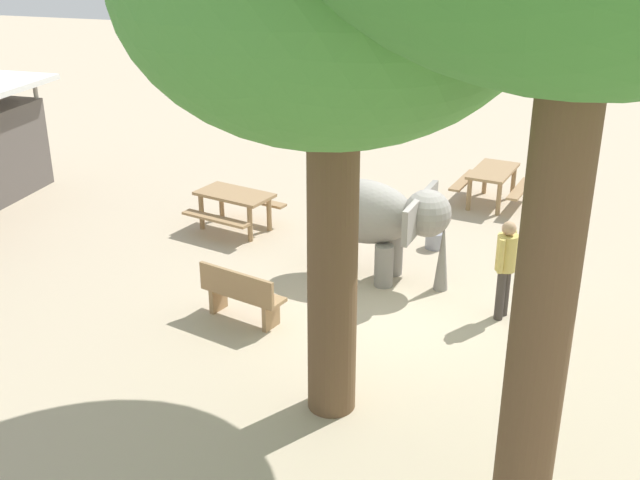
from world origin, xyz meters
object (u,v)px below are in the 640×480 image
object	(u,v)px
picnic_table_near	(235,202)
feed_bucket	(435,240)
elephant	(376,217)
person_handler	(506,262)
picnic_table_far	(493,178)
wooden_bench	(241,293)

from	to	relation	value
picnic_table_near	feed_bucket	world-z (taller)	picnic_table_near
elephant	feed_bucket	world-z (taller)	elephant
person_handler	picnic_table_far	world-z (taller)	person_handler
elephant	picnic_table_near	xyz separation A→B (m)	(1.35, 3.16, -0.53)
wooden_bench	picnic_table_far	xyz separation A→B (m)	(6.43, -3.27, 0.12)
elephant	picnic_table_near	size ratio (longest dim) A/B	1.38
person_handler	wooden_bench	bearing A→B (deg)	37.78
wooden_bench	picnic_table_far	size ratio (longest dim) A/B	0.83
picnic_table_far	feed_bucket	size ratio (longest dim) A/B	4.86
elephant	person_handler	world-z (taller)	elephant
elephant	picnic_table_far	xyz separation A→B (m)	(4.31, -1.62, -0.53)
elephant	person_handler	bearing A→B (deg)	-13.71
person_handler	picnic_table_near	distance (m)	5.84
elephant	wooden_bench	size ratio (longest dim) A/B	1.75
wooden_bench	picnic_table_far	world-z (taller)	wooden_bench
elephant	person_handler	distance (m)	2.40
wooden_bench	picnic_table_far	bearing A→B (deg)	80.02
picnic_table_near	wooden_bench	bearing A→B (deg)	128.79
elephant	picnic_table_far	bearing A→B (deg)	76.88
picnic_table_near	elephant	bearing A→B (deg)	172.19
picnic_table_near	picnic_table_far	xyz separation A→B (m)	(2.96, -4.78, 0.00)
elephant	wooden_bench	bearing A→B (deg)	-120.44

